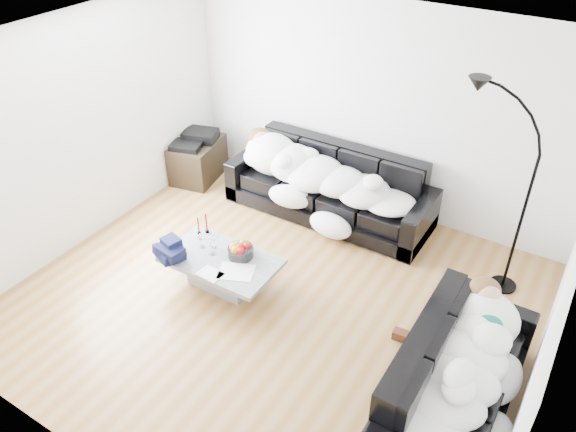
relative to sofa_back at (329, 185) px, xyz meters
The scene contains 24 objects.
ground 1.81m from the sofa_back, 80.50° to the right, with size 5.00×5.00×0.00m, color brown.
wall_back 1.06m from the sofa_back, 60.75° to the left, with size 5.00×0.02×2.60m, color silver.
wall_left 2.94m from the sofa_back, 141.91° to the right, with size 0.02×4.50×2.60m, color silver.
wall_right 3.40m from the sofa_back, 31.84° to the right, with size 0.02×4.50×2.60m, color silver.
ceiling 2.80m from the sofa_back, 80.50° to the right, with size 5.00×5.00×0.00m, color white.
sofa_back is the anchor object (origin of this frame).
sofa_right 3.08m from the sofa_back, 41.85° to the right, with size 1.96×0.84×0.80m, color black.
sleeper_back 0.22m from the sofa_back, 90.00° to the right, with size 2.19×0.76×0.44m, color white, non-canonical shape.
sleeper_right 3.08m from the sofa_back, 41.85° to the right, with size 1.68×0.71×0.41m, color white, non-canonical shape.
teal_cushion 2.68m from the sofa_back, 32.92° to the right, with size 0.36×0.30×0.20m, color #0D5D4C.
coffee_table 1.84m from the sofa_back, 99.86° to the right, with size 1.21×0.71×0.35m, color #939699.
fruit_bowl 1.66m from the sofa_back, 95.60° to the right, with size 0.27×0.27×0.17m, color white.
wine_glass_a 1.75m from the sofa_back, 106.35° to the right, with size 0.07×0.07×0.16m, color white.
wine_glass_b 1.85m from the sofa_back, 109.03° to the right, with size 0.07×0.07×0.17m, color white.
wine_glass_c 1.83m from the sofa_back, 103.66° to the right, with size 0.07×0.07×0.17m, color white.
candle_left 1.76m from the sofa_back, 116.51° to the right, with size 0.04×0.04×0.21m, color maroon.
candle_right 1.67m from the sofa_back, 115.75° to the right, with size 0.04×0.04×0.24m, color maroon.
newspaper_a 1.89m from the sofa_back, 91.40° to the right, with size 0.36×0.27×0.01m, color silver.
newspaper_b 2.07m from the sofa_back, 96.91° to the right, with size 0.25×0.18×0.01m, color silver.
navy_jacket 2.19m from the sofa_back, 110.36° to the right, with size 0.33×0.27×0.16m, color black, non-canonical shape.
shoes 2.31m from the sofa_back, 39.39° to the right, with size 0.46×0.34×0.11m, color #472311, non-canonical shape.
av_cabinet 2.00m from the sofa_back, behind, with size 0.54×0.79×0.54m, color black.
stereo 2.00m from the sofa_back, behind, with size 0.44×0.34×0.13m, color black.
floor_lamp 2.34m from the sofa_back, ahead, with size 0.71×0.28×1.95m, color black, non-canonical shape.
Camera 1 is at (2.42, -3.58, 4.05)m, focal length 35.00 mm.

